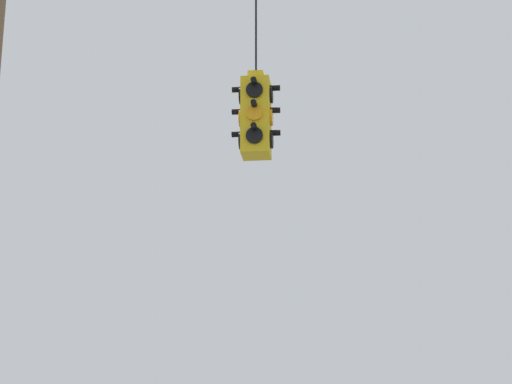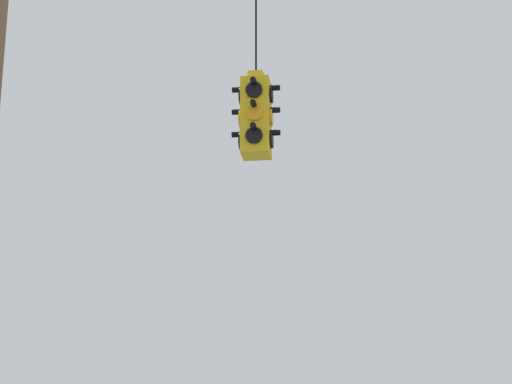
{
  "view_description": "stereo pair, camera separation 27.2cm",
  "coord_description": "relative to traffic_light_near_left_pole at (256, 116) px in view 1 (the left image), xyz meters",
  "views": [
    {
      "loc": [
        -1.94,
        -11.49,
        1.82
      ],
      "look_at": [
        -3.09,
        -0.44,
        5.22
      ],
      "focal_mm": 70.0,
      "sensor_mm": 36.0,
      "label": 1
    },
    {
      "loc": [
        -1.67,
        -11.46,
        1.82
      ],
      "look_at": [
        -3.09,
        -0.44,
        5.22
      ],
      "focal_mm": 70.0,
      "sensor_mm": 36.0,
      "label": 2
    }
  ],
  "objects": [
    {
      "name": "traffic_light_near_left_pole",
      "position": [
        0.0,
        0.0,
        0.0
      ],
      "size": [
        0.58,
        0.58,
        2.19
      ],
      "color": "yellow"
    }
  ]
}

